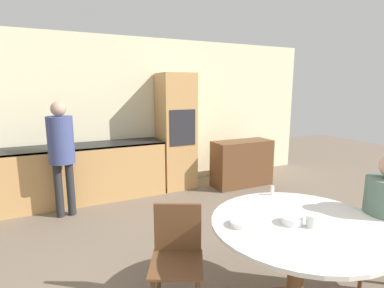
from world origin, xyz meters
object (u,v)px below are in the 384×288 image
sideboard (242,163)px  chair_far_left (177,252)px  bowl_near (242,223)px  bowl_centre (292,220)px  person_standing (61,147)px  cup (312,221)px  dining_table (297,248)px  oven_unit (176,131)px

sideboard → chair_far_left: size_ratio=1.29×
bowl_near → bowl_centre: 0.37m
bowl_near → bowl_centre: bearing=-20.7°
chair_far_left → person_standing: 2.46m
sideboard → bowl_near: size_ratio=6.39×
cup → chair_far_left: bearing=144.2°
chair_far_left → person_standing: person_standing is taller
bowl_centre → cup: bearing=-51.2°
person_standing → cup: size_ratio=17.69×
dining_table → bowl_centre: bearing=172.7°
oven_unit → sideboard: 1.33m
bowl_near → dining_table: bearing=-18.7°
oven_unit → bowl_near: (-0.81, -3.16, -0.20)m
oven_unit → chair_far_left: (-1.17, -2.82, -0.52)m
dining_table → bowl_centre: 0.24m
oven_unit → chair_far_left: bearing=-112.6°
chair_far_left → cup: 1.03m
chair_far_left → bowl_centre: chair_far_left is taller
chair_far_left → bowl_near: (0.36, -0.34, 0.32)m
sideboard → bowl_centre: 3.26m
bowl_near → cup: bearing=-28.6°
cup → bowl_near: cup is taller
cup → bowl_near: (-0.43, 0.23, -0.02)m
person_standing → bowl_centre: (1.41, -2.78, -0.17)m
dining_table → bowl_near: (-0.41, 0.14, 0.23)m
oven_unit → chair_far_left: oven_unit is taller
dining_table → sideboard: bearing=62.2°
oven_unit → bowl_centre: (-0.47, -3.29, -0.20)m
oven_unit → bowl_near: 3.27m
person_standing → bowl_centre: person_standing is taller
oven_unit → bowl_centre: bearing=-98.0°
person_standing → cup: (1.49, -2.88, -0.15)m
chair_far_left → person_standing: (-0.70, 2.31, 0.49)m
oven_unit → dining_table: bearing=-96.9°
cup → bowl_centre: (-0.08, 0.10, -0.02)m
oven_unit → dining_table: oven_unit is taller
person_standing → bowl_near: person_standing is taller
dining_table → chair_far_left: chair_far_left is taller
bowl_near → person_standing: bearing=111.9°
oven_unit → person_standing: oven_unit is taller
oven_unit → person_standing: size_ratio=1.27×
sideboard → dining_table: sideboard is taller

